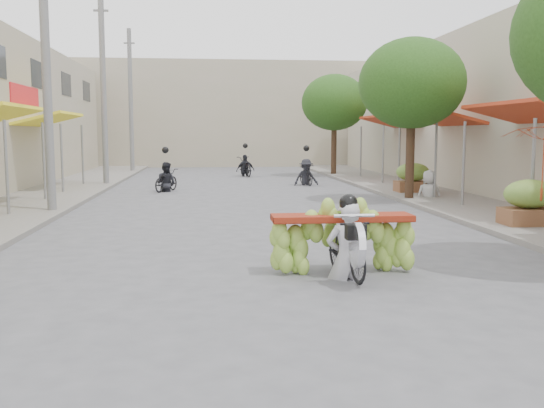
% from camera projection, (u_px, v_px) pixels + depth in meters
% --- Properties ---
extents(ground, '(120.00, 120.00, 0.00)m').
position_uv_depth(ground, '(336.00, 382.00, 5.37)').
color(ground, '#5C5C61').
rests_on(ground, ground).
extents(sidewalk_left, '(4.00, 60.00, 0.12)m').
position_uv_depth(sidewalk_left, '(25.00, 201.00, 19.46)').
color(sidewalk_left, gray).
rests_on(sidewalk_left, ground).
extents(sidewalk_right, '(4.00, 60.00, 0.12)m').
position_uv_depth(sidewalk_right, '(444.00, 196.00, 20.91)').
color(sidewalk_right, gray).
rests_on(sidewalk_right, ground).
extents(far_building, '(20.00, 6.00, 7.00)m').
position_uv_depth(far_building, '(223.00, 115.00, 42.51)').
color(far_building, tan).
rests_on(far_building, ground).
extents(utility_pole_mid, '(0.60, 0.24, 8.00)m').
position_uv_depth(utility_pole_mid, '(46.00, 65.00, 16.20)').
color(utility_pole_mid, slate).
rests_on(utility_pole_mid, ground).
extents(utility_pole_far, '(0.60, 0.24, 8.00)m').
position_uv_depth(utility_pole_far, '(103.00, 89.00, 25.09)').
color(utility_pole_far, slate).
rests_on(utility_pole_far, ground).
extents(utility_pole_back, '(0.60, 0.24, 8.00)m').
position_uv_depth(utility_pole_back, '(131.00, 101.00, 33.98)').
color(utility_pole_back, slate).
rests_on(utility_pole_back, ground).
extents(street_tree_mid, '(3.40, 3.40, 5.25)m').
position_uv_depth(street_tree_mid, '(412.00, 84.00, 19.33)').
color(street_tree_mid, '#3A2719').
rests_on(street_tree_mid, ground).
extents(street_tree_far, '(3.40, 3.40, 5.25)m').
position_uv_depth(street_tree_far, '(334.00, 103.00, 31.18)').
color(street_tree_far, '#3A2719').
rests_on(street_tree_far, ground).
extents(produce_crate_mid, '(1.20, 0.88, 1.16)m').
position_uv_depth(produce_crate_mid, '(530.00, 199.00, 13.84)').
color(produce_crate_mid, brown).
rests_on(produce_crate_mid, ground).
extents(produce_crate_far, '(1.20, 0.88, 1.16)m').
position_uv_depth(produce_crate_far, '(413.00, 175.00, 21.74)').
color(produce_crate_far, brown).
rests_on(produce_crate_far, ground).
extents(banana_motorbike, '(2.22, 1.81, 2.19)m').
position_uv_depth(banana_motorbike, '(345.00, 229.00, 9.35)').
color(banana_motorbike, black).
rests_on(banana_motorbike, ground).
extents(pedestrian, '(0.90, 0.57, 1.77)m').
position_uv_depth(pedestrian, '(430.00, 170.00, 20.08)').
color(pedestrian, silver).
rests_on(pedestrian, ground).
extents(bg_motorbike_a, '(1.16, 1.62, 1.95)m').
position_uv_depth(bg_motorbike_a, '(166.00, 172.00, 23.04)').
color(bg_motorbike_a, black).
rests_on(bg_motorbike_a, ground).
extents(bg_motorbike_b, '(1.14, 1.62, 1.95)m').
position_uv_depth(bg_motorbike_b, '(306.00, 165.00, 25.80)').
color(bg_motorbike_b, black).
rests_on(bg_motorbike_b, ground).
extents(bg_motorbike_c, '(1.06, 1.88, 1.95)m').
position_uv_depth(bg_motorbike_c, '(245.00, 161.00, 31.22)').
color(bg_motorbike_c, black).
rests_on(bg_motorbike_c, ground).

